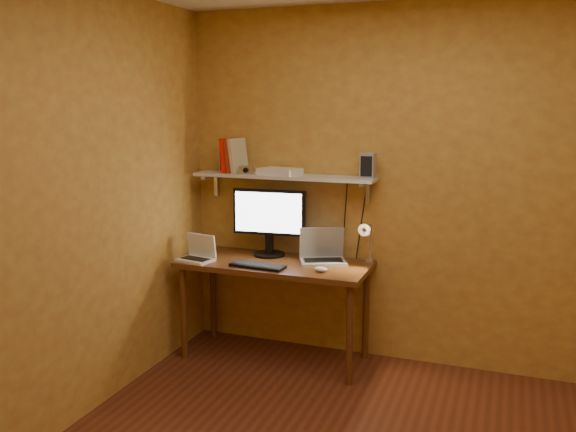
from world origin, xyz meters
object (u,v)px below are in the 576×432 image
at_px(keyboard, 258,266).
at_px(router, 280,171).
at_px(laptop, 322,253).
at_px(netbook, 198,253).
at_px(desk, 275,273).
at_px(speaker_right, 368,166).
at_px(desk_lamp, 367,237).
at_px(shelf_camera, 246,170).
at_px(speaker_left, 227,161).
at_px(wall_shelf, 284,177).
at_px(monitor, 269,219).
at_px(mouse, 321,269).

distance_m(keyboard, router, 0.73).
height_order(laptop, netbook, laptop).
distance_m(desk, keyboard, 0.21).
height_order(desk, speaker_right, speaker_right).
distance_m(desk_lamp, router, 0.82).
bearing_deg(keyboard, shelf_camera, 129.39).
distance_m(speaker_left, shelf_camera, 0.21).
relative_size(wall_shelf, monitor, 2.47).
height_order(shelf_camera, router, shelf_camera).
height_order(netbook, keyboard, netbook).
bearing_deg(speaker_left, desk, -26.29).
bearing_deg(desk_lamp, router, 175.75).
xyz_separation_m(desk, laptop, (0.33, 0.14, 0.15)).
height_order(keyboard, speaker_left, speaker_left).
bearing_deg(keyboard, monitor, 102.43).
bearing_deg(speaker_left, speaker_right, -3.99).
relative_size(keyboard, mouse, 4.06).
distance_m(mouse, speaker_left, 1.16).
xyz_separation_m(wall_shelf, speaker_left, (-0.47, -0.00, 0.11)).
height_order(laptop, router, router).
bearing_deg(laptop, speaker_left, 151.73).
distance_m(laptop, keyboard, 0.50).
relative_size(desk, router, 4.75).
relative_size(keyboard, desk_lamp, 1.07).
xyz_separation_m(speaker_left, shelf_camera, (0.19, -0.07, -0.06)).
height_order(monitor, speaker_left, speaker_left).
xyz_separation_m(monitor, speaker_left, (-0.36, 0.03, 0.43)).
height_order(laptop, desk_lamp, desk_lamp).
bearing_deg(router, desk, -81.74).
bearing_deg(speaker_left, wall_shelf, -3.60).
xyz_separation_m(desk_lamp, speaker_left, (-1.13, 0.06, 0.51)).
bearing_deg(desk, desk_lamp, 10.81).
xyz_separation_m(wall_shelf, shelf_camera, (-0.27, -0.07, 0.05)).
bearing_deg(speaker_right, speaker_left, -179.00).
xyz_separation_m(netbook, keyboard, (0.49, -0.02, -0.04)).
bearing_deg(laptop, netbook, 174.37).
height_order(monitor, netbook, monitor).
relative_size(desk, speaker_right, 7.74).
bearing_deg(wall_shelf, laptop, -10.16).
relative_size(desk, wall_shelf, 1.00).
bearing_deg(netbook, keyboard, 8.41).
xyz_separation_m(laptop, shelf_camera, (-0.60, -0.01, 0.59)).
height_order(wall_shelf, speaker_right, speaker_right).
distance_m(wall_shelf, speaker_left, 0.48).
xyz_separation_m(desk, speaker_right, (0.64, 0.19, 0.80)).
xyz_separation_m(mouse, router, (-0.43, 0.32, 0.63)).
distance_m(speaker_right, router, 0.67).
bearing_deg(router, monitor, -170.98).
height_order(keyboard, router, router).
bearing_deg(wall_shelf, speaker_right, -0.17).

